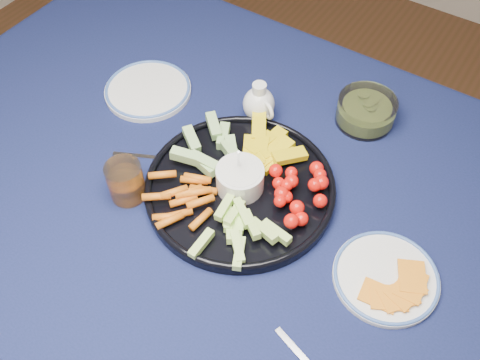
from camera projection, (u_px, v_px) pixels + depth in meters
The scene contains 8 objects.
dining_table at pixel (245, 212), 1.19m from camera, with size 1.67×1.07×0.75m.
crudite_platter at pixel (239, 184), 1.10m from camera, with size 0.39×0.39×0.13m.
creamer_pitcher at pixel (259, 104), 1.21m from camera, with size 0.09×0.07×0.10m.
pickle_bowl at pixel (366, 112), 1.22m from camera, with size 0.13×0.13×0.06m.
cheese_plate at pixel (386, 276), 0.98m from camera, with size 0.20×0.20×0.02m.
juice_tumbler at pixel (126, 183), 1.08m from camera, with size 0.07×0.07×0.09m.
fork_left at pixel (157, 158), 1.17m from camera, with size 0.16×0.09×0.00m.
side_plate_extra at pixel (148, 90), 1.29m from camera, with size 0.21×0.21×0.02m.
Camera 1 is at (0.36, -0.57, 1.64)m, focal length 40.00 mm.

